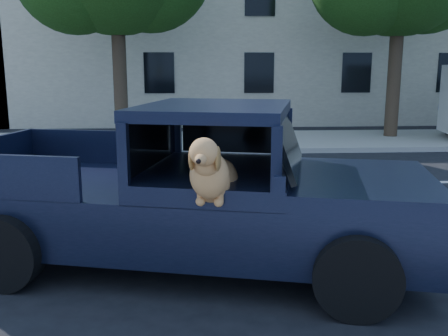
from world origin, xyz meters
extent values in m
plane|color=black|center=(0.00, 0.00, 0.00)|extent=(120.00, 120.00, 0.00)
cube|color=gray|center=(0.00, 9.20, 0.07)|extent=(60.00, 4.00, 0.15)
cylinder|color=#332619|center=(-4.00, 9.60, 2.20)|extent=(0.44, 0.44, 4.40)
cylinder|color=#332619|center=(5.00, 9.60, 2.20)|extent=(0.44, 0.44, 4.40)
cube|color=beige|center=(3.00, 16.50, 4.50)|extent=(26.00, 6.00, 9.00)
cube|color=black|center=(-1.68, -0.78, 0.69)|extent=(6.03, 3.46, 0.72)
cube|color=black|center=(0.28, -1.26, 1.14)|extent=(2.11, 2.51, 0.17)
cube|color=black|center=(-1.41, -0.85, 1.97)|extent=(2.14, 2.44, 0.13)
cube|color=black|center=(-0.55, -1.05, 1.58)|extent=(0.71, 1.89, 0.62)
cube|color=black|center=(-1.32, -1.38, 0.90)|extent=(0.73, 0.73, 0.41)
cube|color=black|center=(-0.89, -2.38, 1.40)|extent=(0.12, 0.08, 0.17)
camera|label=1|loc=(-1.68, -6.81, 2.48)|focal=40.00mm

